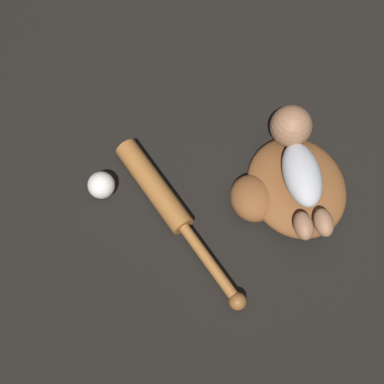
% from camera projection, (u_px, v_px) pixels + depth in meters
% --- Properties ---
extents(ground_plane, '(6.00, 6.00, 0.00)m').
position_uv_depth(ground_plane, '(314.00, 187.00, 1.45)').
color(ground_plane, black).
extents(baseball_glove, '(0.37, 0.36, 0.08)m').
position_uv_depth(baseball_glove, '(289.00, 188.00, 1.41)').
color(baseball_glove, brown).
rests_on(baseball_glove, ground).
extents(baby_figure, '(0.35, 0.17, 0.11)m').
position_uv_depth(baby_figure, '(298.00, 158.00, 1.35)').
color(baby_figure, '#B2B2B7').
rests_on(baby_figure, baseball_glove).
extents(baseball_bat, '(0.44, 0.37, 0.06)m').
position_uv_depth(baseball_bat, '(166.00, 203.00, 1.40)').
color(baseball_bat, '#9E602D').
rests_on(baseball_bat, ground).
extents(baseball, '(0.07, 0.07, 0.07)m').
position_uv_depth(baseball, '(101.00, 185.00, 1.42)').
color(baseball, white).
rests_on(baseball, ground).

